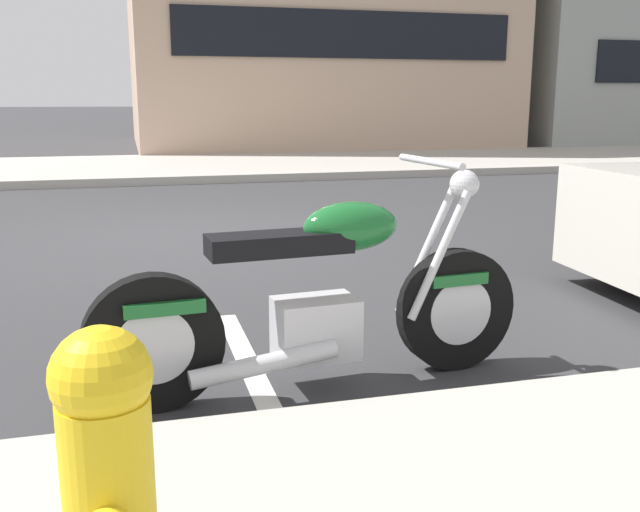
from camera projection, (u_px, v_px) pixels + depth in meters
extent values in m
plane|color=#333335|center=(189.00, 236.00, 7.45)|extent=(260.00, 260.00, 0.00)
cube|color=silver|center=(255.00, 377.00, 3.67)|extent=(0.12, 2.20, 0.01)
cylinder|color=black|center=(456.00, 309.00, 3.74)|extent=(0.65, 0.16, 0.64)
cylinder|color=silver|center=(456.00, 309.00, 3.74)|extent=(0.36, 0.15, 0.35)
cylinder|color=black|center=(154.00, 343.00, 3.23)|extent=(0.65, 0.16, 0.64)
cylinder|color=silver|center=(154.00, 343.00, 3.23)|extent=(0.36, 0.15, 0.35)
cube|color=silver|center=(316.00, 328.00, 3.49)|extent=(0.42, 0.29, 0.30)
cube|color=black|center=(279.00, 243.00, 3.33)|extent=(0.70, 0.27, 0.10)
ellipsoid|color=#196028|center=(351.00, 226.00, 3.44)|extent=(0.50, 0.28, 0.24)
cube|color=#196028|center=(163.00, 304.00, 3.20)|extent=(0.37, 0.21, 0.06)
cube|color=#196028|center=(454.00, 277.00, 3.70)|extent=(0.33, 0.19, 0.06)
cylinder|color=silver|center=(426.00, 250.00, 3.69)|extent=(0.34, 0.07, 0.65)
cylinder|color=silver|center=(439.00, 256.00, 3.56)|extent=(0.34, 0.07, 0.65)
cylinder|color=silver|center=(430.00, 162.00, 3.51)|extent=(0.09, 0.62, 0.04)
sphere|color=silver|center=(464.00, 184.00, 3.61)|extent=(0.15, 0.15, 0.15)
cylinder|color=silver|center=(265.00, 364.00, 3.28)|extent=(0.71, 0.15, 0.16)
cylinder|color=black|center=(640.00, 240.00, 5.64)|extent=(0.63, 0.25, 0.62)
cylinder|color=gold|center=(110.00, 511.00, 1.72)|extent=(0.22, 0.22, 0.58)
sphere|color=gold|center=(101.00, 376.00, 1.65)|extent=(0.24, 0.24, 0.24)
cylinder|color=gold|center=(111.00, 472.00, 1.85)|extent=(0.10, 0.08, 0.10)
cube|color=black|center=(349.00, 34.00, 16.84)|extent=(8.32, 0.06, 1.10)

